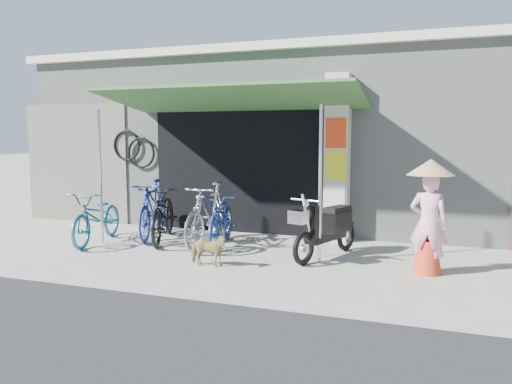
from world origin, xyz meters
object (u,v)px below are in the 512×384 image
(bike_black, at_px, (164,213))
(bike_navy, at_px, (222,219))
(bike_blue, at_px, (153,209))
(bike_silver, at_px, (210,215))
(moped, at_px, (328,229))
(nun, at_px, (429,217))
(bike_teal, at_px, (98,217))
(street_dog, at_px, (208,250))

(bike_black, relative_size, bike_navy, 1.09)
(bike_navy, bearing_deg, bike_blue, 159.91)
(bike_navy, bearing_deg, bike_silver, -165.45)
(moped, height_order, nun, nun)
(bike_black, height_order, bike_silver, bike_silver)
(bike_blue, bearing_deg, moped, -23.37)
(bike_teal, height_order, street_dog, bike_teal)
(street_dog, height_order, moped, moped)
(bike_silver, xyz_separation_m, bike_navy, (0.18, 0.09, -0.09))
(street_dog, bearing_deg, bike_teal, 67.23)
(bike_blue, xyz_separation_m, bike_silver, (1.32, -0.31, 0.01))
(bike_blue, relative_size, bike_navy, 1.02)
(bike_teal, height_order, bike_black, bike_black)
(bike_navy, height_order, street_dog, bike_navy)
(street_dog, xyz_separation_m, moped, (1.52, 1.16, 0.20))
(bike_blue, relative_size, nun, 1.13)
(street_dog, xyz_separation_m, nun, (3.02, 0.68, 0.55))
(bike_teal, height_order, moped, moped)
(bike_blue, height_order, bike_navy, bike_blue)
(nun, bearing_deg, moped, -8.09)
(bike_teal, distance_m, bike_blue, 1.00)
(bike_black, height_order, moped, bike_black)
(bike_silver, relative_size, moped, 1.10)
(bike_black, distance_m, nun, 4.61)
(bike_navy, bearing_deg, street_dog, -86.83)
(bike_navy, xyz_separation_m, moped, (1.89, -0.19, -0.02))
(bike_teal, height_order, bike_silver, bike_silver)
(bike_blue, height_order, nun, nun)
(bike_teal, distance_m, bike_silver, 2.05)
(bike_black, bearing_deg, street_dog, -62.32)
(bike_teal, xyz_separation_m, nun, (5.57, -0.17, 0.33))
(bike_black, relative_size, bike_silver, 1.05)
(bike_black, bearing_deg, bike_silver, -27.83)
(bike_teal, distance_m, bike_navy, 2.24)
(bike_black, height_order, street_dog, bike_black)
(bike_teal, bearing_deg, bike_navy, 1.65)
(bike_navy, relative_size, nun, 1.11)
(bike_navy, relative_size, street_dog, 3.02)
(bike_silver, bearing_deg, bike_black, 173.43)
(bike_silver, xyz_separation_m, moped, (2.07, -0.10, -0.11))
(street_dog, bearing_deg, bike_navy, 10.74)
(bike_blue, bearing_deg, bike_teal, -150.28)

